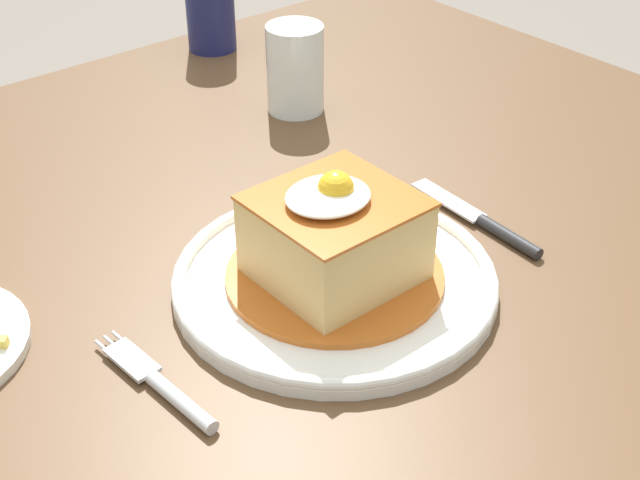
# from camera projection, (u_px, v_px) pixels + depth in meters

# --- Properties ---
(dining_table) EXTENTS (1.36, 0.91, 0.75)m
(dining_table) POSITION_uv_depth(u_px,v_px,m) (188.00, 334.00, 0.90)
(dining_table) COLOR brown
(dining_table) RESTS_ON ground_plane
(main_plate) EXTENTS (0.29, 0.29, 0.02)m
(main_plate) POSITION_uv_depth(u_px,v_px,m) (335.00, 279.00, 0.78)
(main_plate) COLOR white
(main_plate) RESTS_ON dining_table
(sandwich_meal) EXTENTS (0.19, 0.19, 0.11)m
(sandwich_meal) POSITION_uv_depth(u_px,v_px,m) (335.00, 241.00, 0.76)
(sandwich_meal) COLOR #B75B1E
(sandwich_meal) RESTS_ON main_plate
(fork) EXTENTS (0.03, 0.14, 0.01)m
(fork) POSITION_uv_depth(u_px,v_px,m) (165.00, 388.00, 0.68)
(fork) COLOR silver
(fork) RESTS_ON dining_table
(knife) EXTENTS (0.02, 0.17, 0.01)m
(knife) POSITION_uv_depth(u_px,v_px,m) (491.00, 226.00, 0.86)
(knife) COLOR #262628
(knife) RESTS_ON dining_table
(soda_can) EXTENTS (0.07, 0.07, 0.12)m
(soda_can) POSITION_uv_depth(u_px,v_px,m) (210.00, 5.00, 1.21)
(soda_can) COLOR #191E51
(soda_can) RESTS_ON dining_table
(drinking_glass) EXTENTS (0.07, 0.07, 0.10)m
(drinking_glass) POSITION_uv_depth(u_px,v_px,m) (295.00, 74.00, 1.06)
(drinking_glass) COLOR #3F2314
(drinking_glass) RESTS_ON dining_table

